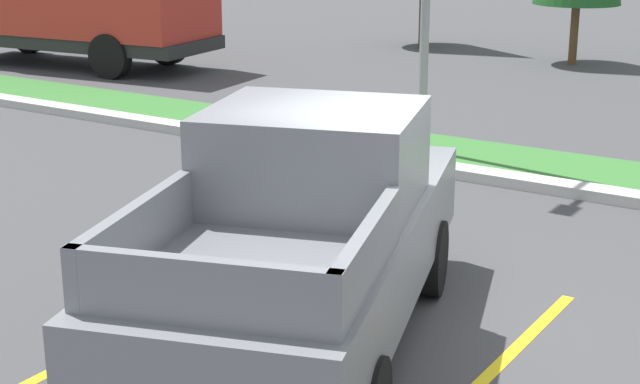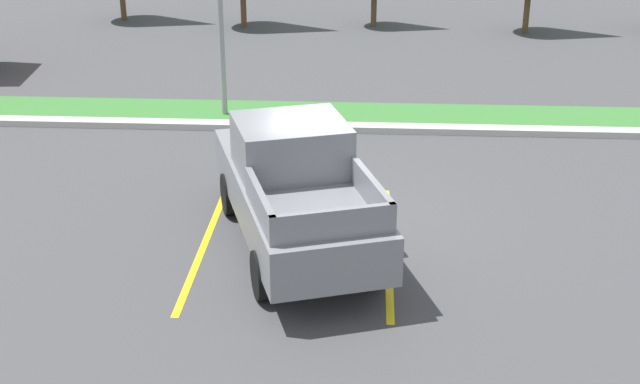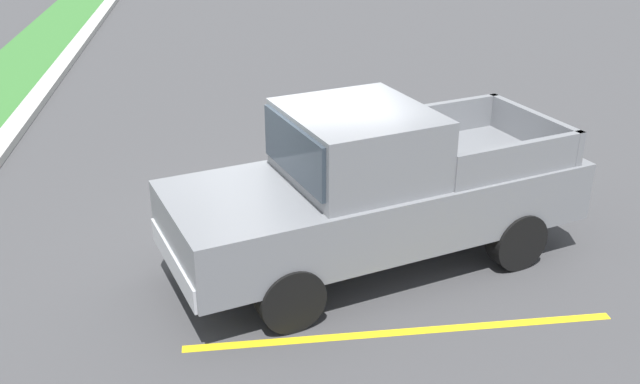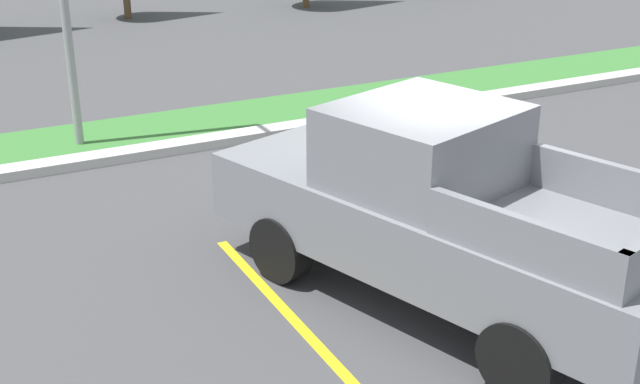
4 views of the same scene
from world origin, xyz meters
name	(u,v)px [view 2 (image 2 of 4)]	position (x,y,z in m)	size (l,w,h in m)	color
ground_plane	(340,224)	(0.00, 0.00, 0.00)	(120.00, 120.00, 0.00)	#424244
parking_line_near	(205,242)	(-2.27, -0.87, 0.00)	(0.12, 4.80, 0.01)	yellow
parking_line_far	(388,247)	(0.83, -0.87, 0.00)	(0.12, 4.80, 0.01)	yellow
curb_strip	(348,128)	(0.00, 5.00, 0.07)	(56.00, 0.40, 0.15)	#B2B2AD
grass_median	(350,115)	(0.00, 6.10, 0.03)	(56.00, 1.80, 0.06)	#387533
pickup_truck_main	(295,187)	(-0.73, -0.82, 1.04)	(3.41, 5.55, 2.10)	black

